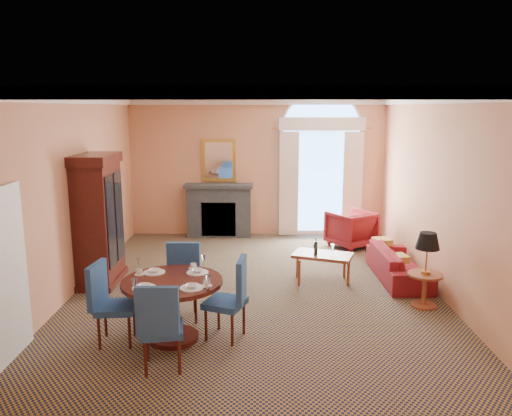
{
  "coord_description": "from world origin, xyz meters",
  "views": [
    {
      "loc": [
        0.06,
        -8.01,
        3.02
      ],
      "look_at": [
        0.0,
        0.5,
        1.3
      ],
      "focal_mm": 35.0,
      "sensor_mm": 36.0,
      "label": 1
    }
  ],
  "objects_px": {
    "armoire": "(98,222)",
    "dining_table": "(173,296)",
    "coffee_table": "(323,256)",
    "sofa": "(399,264)",
    "side_table": "(426,260)",
    "armchair": "(351,229)"
  },
  "relations": [
    {
      "from": "armoire",
      "to": "dining_table",
      "type": "xyz_separation_m",
      "value": [
        1.65,
        -2.22,
        -0.48
      ]
    },
    {
      "from": "armoire",
      "to": "coffee_table",
      "type": "relative_size",
      "value": 1.99
    },
    {
      "from": "dining_table",
      "to": "armoire",
      "type": "bearing_deg",
      "value": 126.61
    },
    {
      "from": "sofa",
      "to": "side_table",
      "type": "xyz_separation_m",
      "value": [
        0.05,
        -1.26,
        0.47
      ]
    },
    {
      "from": "dining_table",
      "to": "sofa",
      "type": "bearing_deg",
      "value": 33.74
    },
    {
      "from": "armchair",
      "to": "side_table",
      "type": "height_order",
      "value": "side_table"
    },
    {
      "from": "armchair",
      "to": "sofa",
      "type": "bearing_deg",
      "value": 69.5
    },
    {
      "from": "armoire",
      "to": "dining_table",
      "type": "height_order",
      "value": "armoire"
    },
    {
      "from": "armoire",
      "to": "armchair",
      "type": "bearing_deg",
      "value": 25.78
    },
    {
      "from": "dining_table",
      "to": "armchair",
      "type": "height_order",
      "value": "dining_table"
    },
    {
      "from": "dining_table",
      "to": "sofa",
      "type": "relative_size",
      "value": 0.7
    },
    {
      "from": "coffee_table",
      "to": "sofa",
      "type": "bearing_deg",
      "value": 26.2
    },
    {
      "from": "armoire",
      "to": "side_table",
      "type": "xyz_separation_m",
      "value": [
        5.32,
        -1.07,
        -0.34
      ]
    },
    {
      "from": "armoire",
      "to": "coffee_table",
      "type": "distance_m",
      "value": 3.94
    },
    {
      "from": "armchair",
      "to": "side_table",
      "type": "bearing_deg",
      "value": 65.68
    },
    {
      "from": "dining_table",
      "to": "sofa",
      "type": "xyz_separation_m",
      "value": [
        3.62,
        2.42,
        -0.33
      ]
    },
    {
      "from": "armchair",
      "to": "coffee_table",
      "type": "height_order",
      "value": "coffee_table"
    },
    {
      "from": "armoire",
      "to": "sofa",
      "type": "relative_size",
      "value": 1.19
    },
    {
      "from": "dining_table",
      "to": "armchair",
      "type": "distance_m",
      "value": 5.52
    },
    {
      "from": "armchair",
      "to": "side_table",
      "type": "relative_size",
      "value": 0.77
    },
    {
      "from": "armchair",
      "to": "coffee_table",
      "type": "bearing_deg",
      "value": 35.09
    },
    {
      "from": "dining_table",
      "to": "coffee_table",
      "type": "height_order",
      "value": "dining_table"
    }
  ]
}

